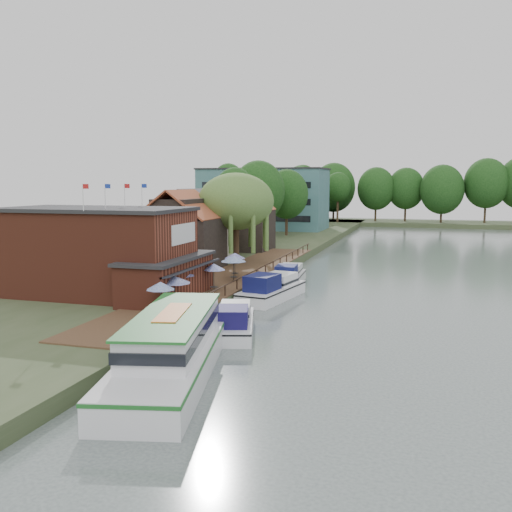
% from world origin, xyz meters
% --- Properties ---
extents(ground, '(260.00, 260.00, 0.00)m').
position_xyz_m(ground, '(0.00, 0.00, 0.00)').
color(ground, '#485351').
rests_on(ground, ground).
extents(land_bank, '(50.00, 140.00, 1.00)m').
position_xyz_m(land_bank, '(-30.00, 35.00, 0.50)').
color(land_bank, '#384728').
rests_on(land_bank, ground).
extents(quay_deck, '(6.00, 50.00, 0.10)m').
position_xyz_m(quay_deck, '(-8.00, 10.00, 1.05)').
color(quay_deck, '#47301E').
rests_on(quay_deck, land_bank).
extents(quay_rail, '(0.20, 49.00, 1.00)m').
position_xyz_m(quay_rail, '(-5.30, 10.50, 1.50)').
color(quay_rail, black).
rests_on(quay_rail, land_bank).
extents(pub, '(20.00, 11.00, 7.30)m').
position_xyz_m(pub, '(-14.00, -1.00, 4.65)').
color(pub, maroon).
rests_on(pub, land_bank).
extents(hotel_block, '(25.40, 12.40, 12.30)m').
position_xyz_m(hotel_block, '(-22.00, 70.00, 7.15)').
color(hotel_block, '#38666B').
rests_on(hotel_block, land_bank).
extents(cottage_a, '(8.60, 7.60, 8.50)m').
position_xyz_m(cottage_a, '(-15.00, 14.00, 5.25)').
color(cottage_a, black).
rests_on(cottage_a, land_bank).
extents(cottage_b, '(9.60, 8.60, 8.50)m').
position_xyz_m(cottage_b, '(-18.00, 24.00, 5.25)').
color(cottage_b, beige).
rests_on(cottage_b, land_bank).
extents(cottage_c, '(7.60, 7.60, 8.50)m').
position_xyz_m(cottage_c, '(-14.00, 33.00, 5.25)').
color(cottage_c, black).
rests_on(cottage_c, land_bank).
extents(willow, '(8.60, 8.60, 10.43)m').
position_xyz_m(willow, '(-10.50, 19.00, 6.21)').
color(willow, '#476B2D').
rests_on(willow, land_bank).
extents(umbrella_0, '(2.03, 2.03, 2.38)m').
position_xyz_m(umbrella_0, '(-7.15, -6.94, 2.29)').
color(umbrella_0, navy).
rests_on(umbrella_0, quay_deck).
extents(umbrella_1, '(2.45, 2.45, 2.38)m').
position_xyz_m(umbrella_1, '(-7.33, -4.29, 2.29)').
color(umbrella_1, navy).
rests_on(umbrella_1, quay_deck).
extents(umbrella_2, '(2.05, 2.05, 2.38)m').
position_xyz_m(umbrella_2, '(-8.17, -1.08, 2.29)').
color(umbrella_2, navy).
rests_on(umbrella_2, quay_deck).
extents(umbrella_3, '(2.00, 2.00, 2.38)m').
position_xyz_m(umbrella_3, '(-6.88, 2.56, 2.29)').
color(umbrella_3, '#1C2C9C').
rests_on(umbrella_3, quay_deck).
extents(umbrella_4, '(2.09, 2.09, 2.38)m').
position_xyz_m(umbrella_4, '(-8.21, 4.24, 2.29)').
color(umbrella_4, navy).
rests_on(umbrella_4, quay_deck).
extents(umbrella_5, '(2.45, 2.45, 2.38)m').
position_xyz_m(umbrella_5, '(-6.99, 7.97, 2.29)').
color(umbrella_5, '#1A468F').
rests_on(umbrella_5, quay_deck).
extents(umbrella_6, '(2.10, 2.10, 2.38)m').
position_xyz_m(umbrella_6, '(-7.61, 10.18, 2.29)').
color(umbrella_6, navy).
rests_on(umbrella_6, quay_deck).
extents(cruiser_0, '(5.31, 9.46, 2.15)m').
position_xyz_m(cruiser_0, '(-2.10, -6.00, 1.07)').
color(cruiser_0, white).
rests_on(cruiser_0, ground).
extents(cruiser_1, '(4.93, 10.59, 2.48)m').
position_xyz_m(cruiser_1, '(-2.66, 5.82, 1.24)').
color(cruiser_1, white).
rests_on(cruiser_1, ground).
extents(cruiser_2, '(3.65, 9.25, 2.16)m').
position_xyz_m(cruiser_2, '(-3.07, 13.94, 1.08)').
color(cruiser_2, silver).
rests_on(cruiser_2, ground).
extents(tour_boat, '(7.73, 16.10, 3.39)m').
position_xyz_m(tour_boat, '(-2.42, -15.40, 1.70)').
color(tour_boat, silver).
rests_on(tour_boat, ground).
extents(swan, '(0.44, 0.44, 0.44)m').
position_xyz_m(swan, '(-2.56, -12.11, 0.22)').
color(swan, white).
rests_on(swan, ground).
extents(bank_tree_0, '(6.31, 6.31, 11.74)m').
position_xyz_m(bank_tree_0, '(-18.98, 43.26, 6.87)').
color(bank_tree_0, '#143811').
rests_on(bank_tree_0, land_bank).
extents(bank_tree_1, '(8.82, 8.82, 13.01)m').
position_xyz_m(bank_tree_1, '(-16.84, 49.02, 7.51)').
color(bank_tree_1, '#143811').
rests_on(bank_tree_1, land_bank).
extents(bank_tree_2, '(7.66, 7.66, 11.72)m').
position_xyz_m(bank_tree_2, '(-13.88, 56.67, 6.86)').
color(bank_tree_2, '#143811').
rests_on(bank_tree_2, land_bank).
extents(bank_tree_3, '(8.04, 8.04, 12.96)m').
position_xyz_m(bank_tree_3, '(-16.78, 79.85, 7.48)').
color(bank_tree_3, '#143811').
rests_on(bank_tree_3, land_bank).
extents(bank_tree_4, '(7.29, 7.29, 13.45)m').
position_xyz_m(bank_tree_4, '(-17.49, 86.86, 7.72)').
color(bank_tree_4, '#143811').
rests_on(bank_tree_4, land_bank).
extents(bank_tree_5, '(6.12, 6.12, 11.89)m').
position_xyz_m(bank_tree_5, '(-10.58, 94.37, 6.94)').
color(bank_tree_5, '#143811').
rests_on(bank_tree_5, land_bank).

